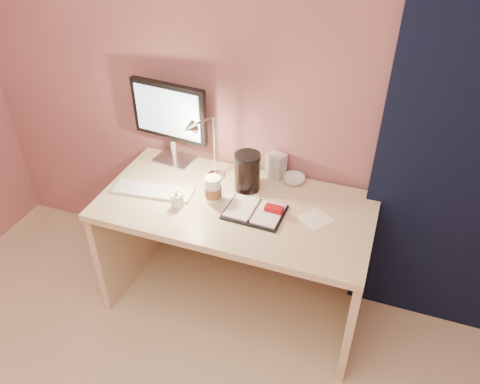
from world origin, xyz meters
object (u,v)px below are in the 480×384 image
(planner, at_px, (256,211))
(product_box, at_px, (276,166))
(desk_lamp, at_px, (215,147))
(monitor, at_px, (170,116))
(dark_jar, at_px, (247,174))
(bowl, at_px, (294,179))
(desk, at_px, (240,229))
(keyboard, at_px, (153,191))
(lotion_bottle, at_px, (177,198))
(coffee_cup, at_px, (213,190))

(planner, relative_size, product_box, 2.11)
(product_box, distance_m, desk_lamp, 0.38)
(monitor, distance_m, dark_jar, 0.54)
(monitor, bearing_deg, bowl, 7.72)
(planner, bearing_deg, desk, 141.12)
(desk, relative_size, monitor, 2.91)
(monitor, xyz_separation_m, planner, (0.60, -0.30, -0.28))
(desk, xyz_separation_m, monitor, (-0.47, 0.19, 0.51))
(monitor, relative_size, planner, 1.61)
(desk, bearing_deg, keyboard, -164.11)
(planner, bearing_deg, lotion_bottle, -166.38)
(keyboard, relative_size, coffee_cup, 3.03)
(planner, distance_m, product_box, 0.35)
(coffee_cup, bearing_deg, product_box, 53.30)
(product_box, bearing_deg, planner, -70.48)
(planner, relative_size, desk_lamp, 0.75)
(keyboard, xyz_separation_m, lotion_bottle, (0.17, -0.06, 0.04))
(dark_jar, bearing_deg, coffee_cup, -129.63)
(bowl, relative_size, desk_lamp, 0.31)
(monitor, distance_m, lotion_bottle, 0.50)
(keyboard, bearing_deg, product_box, 25.62)
(planner, distance_m, bowl, 0.34)
(coffee_cup, bearing_deg, desk, 35.48)
(desk, relative_size, desk_lamp, 3.53)
(dark_jar, bearing_deg, desk, -101.10)
(monitor, height_order, desk_lamp, monitor)
(bowl, bearing_deg, desk, -137.31)
(monitor, xyz_separation_m, bowl, (0.71, 0.02, -0.27))
(lotion_bottle, xyz_separation_m, product_box, (0.39, 0.43, 0.02))
(coffee_cup, distance_m, desk_lamp, 0.22)
(monitor, bearing_deg, dark_jar, -7.71)
(coffee_cup, height_order, bowl, coffee_cup)
(coffee_cup, height_order, dark_jar, dark_jar)
(desk_lamp, bearing_deg, keyboard, -127.55)
(monitor, height_order, bowl, monitor)
(desk, relative_size, planner, 4.69)
(dark_jar, relative_size, desk_lamp, 0.48)
(keyboard, height_order, planner, planner)
(keyboard, distance_m, dark_jar, 0.51)
(keyboard, relative_size, product_box, 3.00)
(planner, height_order, dark_jar, dark_jar)
(desk, height_order, lotion_bottle, lotion_bottle)
(dark_jar, bearing_deg, bowl, 32.74)
(product_box, bearing_deg, keyboard, -128.12)
(monitor, bearing_deg, product_box, 10.27)
(lotion_bottle, xyz_separation_m, dark_jar, (0.28, 0.27, 0.04))
(bowl, distance_m, dark_jar, 0.27)
(monitor, relative_size, keyboard, 1.14)
(bowl, height_order, lotion_bottle, lotion_bottle)
(coffee_cup, height_order, lotion_bottle, coffee_cup)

